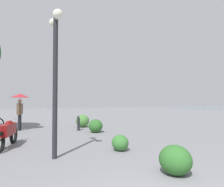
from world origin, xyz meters
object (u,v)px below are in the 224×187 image
motorcycle (7,133)px  pedestrian (20,101)px  bollard_near (79,124)px  bollard_mid (78,123)px  lamppost (55,62)px

motorcycle → pedestrian: (4.15, -0.46, 1.10)m
motorcycle → bollard_near: (2.64, -3.39, -0.13)m
motorcycle → bollard_mid: bearing=-51.2°
lamppost → bollard_near: lamppost is taller
motorcycle → bollard_mid: (2.71, -3.37, -0.09)m
pedestrian → bollard_near: pedestrian is taller
motorcycle → bollard_mid: motorcycle is taller
lamppost → bollard_mid: bearing=-23.2°
pedestrian → motorcycle: bearing=173.6°
lamppost → motorcycle: lamppost is taller
lamppost → pedestrian: (6.33, 0.81, -1.17)m
bollard_near → pedestrian: bearing=62.6°
lamppost → motorcycle: bearing=30.3°
motorcycle → bollard_mid: size_ratio=2.69×
bollard_near → lamppost: bearing=156.3°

